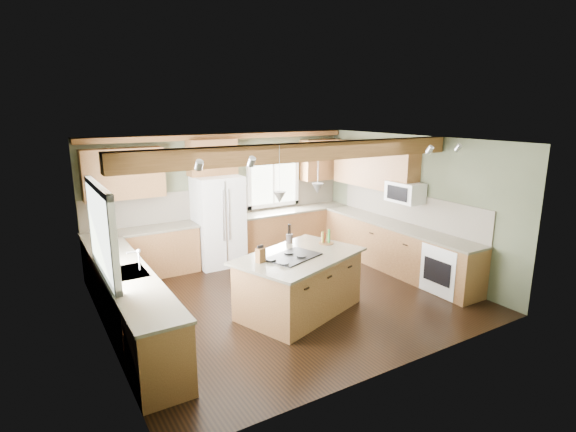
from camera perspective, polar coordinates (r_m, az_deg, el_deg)
floor at (r=7.65m, az=-0.24°, el=-10.27°), size 5.60×5.60×0.00m
ceiling at (r=7.01m, az=-0.26°, el=9.56°), size 5.60×5.60×0.00m
wall_back at (r=9.40m, az=-8.12°, el=2.45°), size 5.60×0.00×5.60m
wall_left at (r=6.31m, az=-22.67°, el=-4.00°), size 0.00×5.00×5.00m
wall_right at (r=8.95m, az=15.32°, el=1.54°), size 0.00×5.00×5.00m
ceiling_beam at (r=6.56m, az=2.20°, el=8.13°), size 5.55×0.26×0.26m
soffit_trim at (r=9.15m, az=-8.13°, el=9.99°), size 5.55×0.20×0.10m
backsplash_back at (r=9.40m, az=-8.07°, el=1.90°), size 5.58×0.03×0.58m
backsplash_right at (r=8.99m, az=14.99°, el=1.03°), size 0.03×3.70×0.58m
base_cab_back_left at (r=8.80m, az=-17.94°, el=-4.64°), size 2.02×0.60×0.88m
counter_back_left at (r=8.67m, az=-18.16°, el=-1.75°), size 2.06×0.64×0.04m
base_cab_back_right at (r=10.00m, az=0.59°, el=-1.80°), size 2.62×0.60×0.88m
counter_back_right at (r=9.89m, az=0.60°, el=0.77°), size 2.66×0.64×0.04m
base_cab_left at (r=6.69m, az=-19.49°, el=-10.59°), size 0.60×3.70×0.88m
counter_left at (r=6.52m, az=-19.81°, el=-6.89°), size 0.64×3.74×0.04m
base_cab_right at (r=8.99m, az=13.42°, el=-3.97°), size 0.60×3.70×0.88m
counter_right at (r=8.86m, az=13.58°, el=-1.13°), size 0.64×3.74×0.04m
upper_cab_back_left at (r=8.55m, az=-20.18°, el=5.07°), size 1.40×0.35×0.90m
upper_cab_over_fridge at (r=9.00m, az=-9.63°, el=7.38°), size 0.96×0.35×0.70m
upper_cab_right at (r=9.36m, az=10.83°, el=6.33°), size 0.35×2.20×0.90m
upper_cab_back_corner at (r=10.26m, az=4.12°, el=7.15°), size 0.90×0.35×0.90m
window_left at (r=6.29m, az=-22.77°, el=-1.68°), size 0.04×1.60×1.05m
window_back at (r=9.84m, az=-1.95°, el=4.55°), size 1.10×0.04×1.00m
sink at (r=6.52m, az=-19.81°, el=-6.85°), size 0.50×0.65×0.03m
faucet at (r=6.51m, az=-18.36°, el=-5.42°), size 0.02×0.02×0.28m
dishwasher at (r=5.55m, az=-16.44°, el=-15.66°), size 0.60×0.60×0.84m
oven at (r=8.16m, az=19.78°, el=-6.28°), size 0.60×0.72×0.84m
microwave at (r=8.71m, az=14.66°, el=2.94°), size 0.40×0.70×0.38m
pendant_left at (r=6.25m, az=-1.08°, el=2.40°), size 0.18×0.18×0.16m
pendant_right at (r=6.95m, az=3.79°, el=3.51°), size 0.18×0.18×0.16m
refrigerator at (r=9.03m, az=-8.83°, el=-0.63°), size 0.90×0.74×1.80m
island at (r=7.00m, az=1.41°, el=-8.67°), size 2.08×1.65×0.88m
island_top at (r=6.84m, az=1.43°, el=-5.10°), size 2.24×1.81×0.04m
cooktop at (r=6.72m, az=0.64°, el=-5.18°), size 0.92×0.76×0.02m
knife_block at (r=6.50m, az=-3.51°, el=-5.00°), size 0.15×0.13×0.21m
utensil_crock at (r=7.41m, az=0.19°, el=-2.87°), size 0.14×0.14×0.15m
bottle_tray at (r=7.39m, az=4.88°, el=-2.66°), size 0.31×0.31×0.22m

